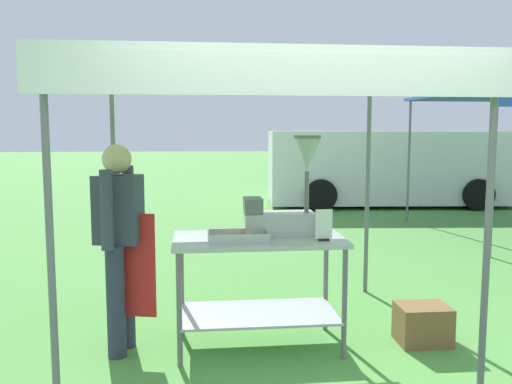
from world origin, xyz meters
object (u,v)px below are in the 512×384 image
at_px(donut_tray, 239,238).
at_px(supply_crate, 423,324).
at_px(van_white, 388,167).
at_px(donut_fryer, 285,203).
at_px(menu_sign, 324,227).
at_px(vendor, 120,237).
at_px(donut_cart, 259,267).
at_px(stall_canopy, 257,79).

relative_size(donut_tray, supply_crate, 1.10).
height_order(donut_tray, van_white, van_white).
bearing_deg(donut_fryer, donut_tray, -152.72).
relative_size(menu_sign, vendor, 0.15).
distance_m(donut_cart, vendor, 1.09).
bearing_deg(donut_cart, supply_crate, -3.16).
distance_m(menu_sign, supply_crate, 1.20).
relative_size(donut_tray, donut_fryer, 0.58).
bearing_deg(donut_fryer, menu_sign, -45.08).
relative_size(donut_cart, donut_fryer, 1.68).
xyz_separation_m(donut_tray, supply_crate, (1.49, 0.04, -0.75)).
relative_size(stall_canopy, menu_sign, 11.67).
xyz_separation_m(stall_canopy, donut_tray, (-0.16, -0.21, -1.20)).
height_order(donut_fryer, vendor, donut_fryer).
xyz_separation_m(donut_tray, vendor, (-0.90, 0.13, -0.00)).
height_order(stall_canopy, supply_crate, stall_canopy).
bearing_deg(menu_sign, donut_tray, 174.15).
height_order(vendor, van_white, van_white).
bearing_deg(stall_canopy, vendor, -175.55).
relative_size(menu_sign, supply_crate, 0.58).
relative_size(stall_canopy, donut_tray, 6.12).
bearing_deg(vendor, van_white, 57.81).
height_order(donut_cart, donut_tray, donut_tray).
bearing_deg(donut_cart, van_white, 63.75).
distance_m(donut_tray, supply_crate, 1.67).
height_order(donut_fryer, van_white, van_white).
relative_size(vendor, van_white, 0.29).
distance_m(donut_fryer, supply_crate, 1.49).
relative_size(donut_cart, supply_crate, 3.19).
xyz_separation_m(vendor, van_white, (4.94, 7.84, -0.03)).
relative_size(vendor, supply_crate, 3.88).
bearing_deg(donut_tray, van_white, 63.16).
relative_size(stall_canopy, vendor, 1.73).
relative_size(donut_cart, menu_sign, 5.54).
distance_m(donut_cart, donut_fryer, 0.54).
xyz_separation_m(donut_tray, menu_sign, (0.63, -0.06, 0.08)).
bearing_deg(donut_cart, donut_tray, -143.91).
distance_m(donut_cart, supply_crate, 1.42).
bearing_deg(donut_fryer, donut_cart, -160.33).
distance_m(donut_tray, donut_fryer, 0.48).
xyz_separation_m(vendor, supply_crate, (2.39, -0.09, -0.75)).
height_order(donut_tray, supply_crate, donut_tray).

